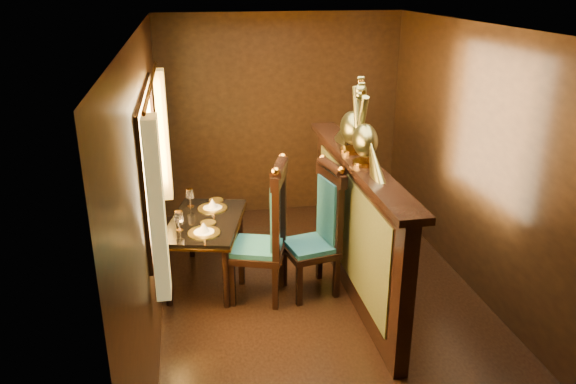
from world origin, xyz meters
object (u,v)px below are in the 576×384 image
object	(u,v)px
chair_right	(322,225)
peacock_left	(366,126)
peacock_right	(353,113)
dining_table	(205,226)
chair_left	(271,228)

from	to	relation	value
chair_right	peacock_left	size ratio (longest dim) A/B	1.93
chair_right	peacock_right	world-z (taller)	peacock_right
dining_table	peacock_left	bearing A→B (deg)	-11.45
chair_left	peacock_right	distance (m)	1.29
dining_table	peacock_left	world-z (taller)	peacock_left
chair_left	peacock_left	distance (m)	1.28
chair_left	dining_table	bearing A→B (deg)	161.09
chair_left	chair_right	world-z (taller)	chair_left
chair_right	chair_left	bearing A→B (deg)	175.06
dining_table	peacock_right	distance (m)	1.80
dining_table	chair_left	world-z (taller)	chair_left
dining_table	peacock_right	size ratio (longest dim) A/B	1.72
chair_right	peacock_left	world-z (taller)	peacock_left
peacock_left	peacock_right	bearing A→B (deg)	90.00
chair_right	peacock_right	distance (m)	1.08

